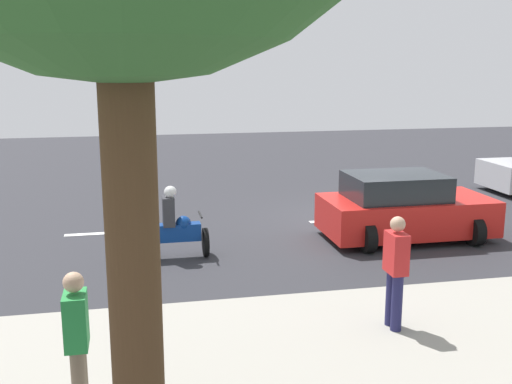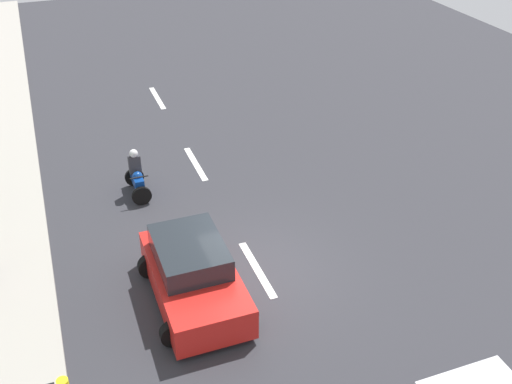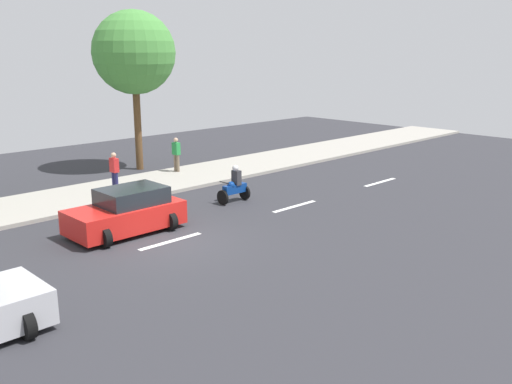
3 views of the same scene
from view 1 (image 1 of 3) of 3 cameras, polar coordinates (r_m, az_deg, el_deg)
The scene contains 7 objects.
ground_plane at distance 15.99m, azimuth 9.17°, elevation -2.76°, with size 40.00×60.00×0.10m, color #2D2D33.
lane_stripe_north at distance 14.97m, azimuth -12.88°, elevation -3.72°, with size 0.20×2.40×0.01m, color white.
lane_stripe_mid at distance 15.97m, azimuth 9.18°, elevation -2.57°, with size 0.20×2.40×0.01m, color white.
car_red at distance 14.37m, azimuth 13.60°, elevation -1.51°, with size 2.30×3.81×1.52m.
motorcycle at distance 12.71m, azimuth -7.60°, elevation -3.35°, with size 0.60×1.30×1.53m.
pedestrian_near_signal at distance 9.14m, azimuth 12.88°, elevation -7.00°, with size 0.40×0.24×1.69m.
pedestrian_by_tree at distance 7.01m, azimuth -16.34°, elevation -13.23°, with size 0.40×0.24×1.69m.
Camera 1 is at (14.42, -5.59, 3.99)m, focal length 42.88 mm.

